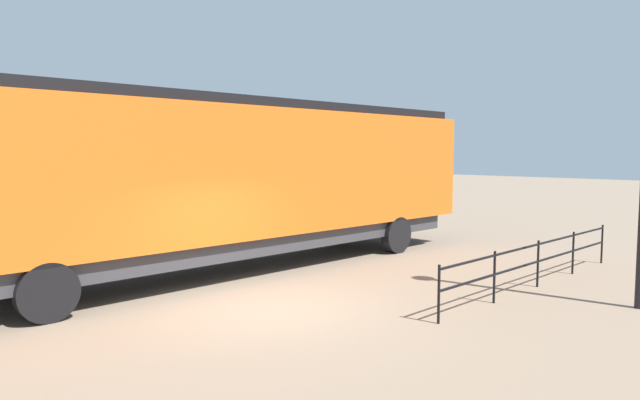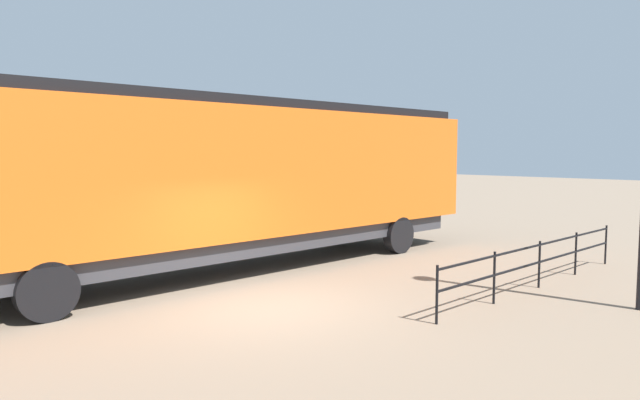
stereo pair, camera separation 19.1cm
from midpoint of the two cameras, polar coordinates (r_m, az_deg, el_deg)
name	(u,v)px [view 2 (the right image)]	position (r m, az deg, el deg)	size (l,w,h in m)	color
ground_plane	(268,308)	(11.19, -4.78, -10.93)	(120.00, 120.00, 0.00)	#84705B
locomotive	(249,176)	(14.84, -6.88, 2.48)	(3.13, 15.66, 4.36)	orange
platform_fence	(540,257)	(13.59, 21.80, -5.43)	(0.05, 7.90, 1.06)	black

